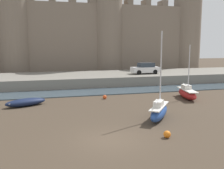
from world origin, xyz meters
TOP-DOWN VIEW (x-y plane):
  - ground_plane at (0.00, 0.00)m, footprint 160.00×160.00m
  - water_channel at (0.00, 15.75)m, footprint 80.00×4.50m
  - quay_road at (0.00, 23.00)m, footprint 61.19×10.00m
  - castle at (-0.00, 33.46)m, footprint 55.26×6.07m
  - sailboat_midflat_left at (10.96, 9.69)m, footprint 1.91×4.49m
  - rowboat_near_channel_left at (-5.38, 10.41)m, footprint 3.92×2.48m
  - sailboat_near_channel_right at (4.73, 3.22)m, footprint 3.18×3.80m
  - mooring_buoy_mid_mud at (2.45, 11.63)m, footprint 0.42×0.42m
  - mooring_buoy_near_shore at (3.51, -0.60)m, footprint 0.45×0.45m
  - car_quay_west at (10.93, 21.46)m, footprint 4.13×1.94m

SIDE VIEW (x-z plane):
  - ground_plane at x=0.00m, z-range 0.00..0.00m
  - water_channel at x=0.00m, z-range 0.00..0.10m
  - mooring_buoy_mid_mud at x=2.45m, z-range 0.00..0.42m
  - mooring_buoy_near_shore at x=3.51m, z-range 0.00..0.45m
  - rowboat_near_channel_left at x=-5.38m, z-range 0.02..0.74m
  - sailboat_midflat_left at x=10.96m, z-range -2.24..3.41m
  - sailboat_near_channel_right at x=4.73m, z-range -2.68..3.98m
  - quay_road at x=0.00m, z-range 0.00..1.37m
  - car_quay_west at x=10.93m, z-range 1.33..2.95m
  - castle at x=0.00m, z-range -2.62..18.72m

